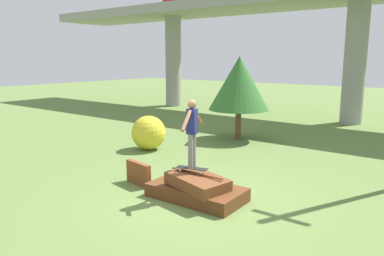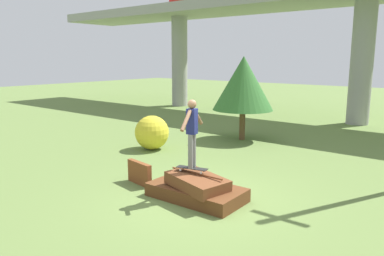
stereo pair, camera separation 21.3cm
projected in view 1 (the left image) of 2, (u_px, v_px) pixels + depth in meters
The scene contains 8 objects.
ground_plane at pixel (196, 198), 9.10m from camera, with size 80.00×80.00×0.00m, color olive.
scrap_pile at pixel (197, 189), 9.01m from camera, with size 2.33×1.32×0.66m.
scrap_plank_loose at pixel (138, 174), 10.05m from camera, with size 0.96×0.29×0.61m.
skateboard at pixel (192, 168), 9.05m from camera, with size 0.81×0.39×0.09m.
skater at pixel (192, 129), 8.87m from camera, with size 0.36×1.13×1.66m.
highway_overpass at pixel (359, 5), 18.47m from camera, with size 44.00×4.60×6.78m.
tree_behind_left at pixel (239, 83), 15.29m from camera, with size 2.48×2.48×3.45m.
bush_yellow_flowering at pixel (149, 133), 13.86m from camera, with size 1.27×1.27×1.27m.
Camera 1 is at (5.16, -6.91, 3.36)m, focal length 35.00 mm.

